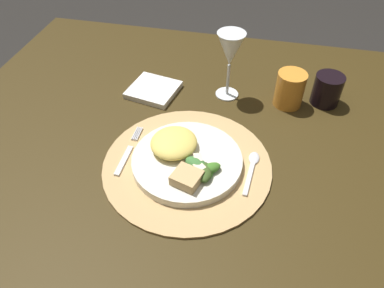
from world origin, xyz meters
name	(u,v)px	position (x,y,z in m)	size (l,w,h in m)	color
ground_plane	(206,284)	(0.00, 0.00, 0.00)	(6.00, 6.00, 0.00)	#262421
dining_table	(213,170)	(0.00, 0.00, 0.65)	(1.37, 1.05, 0.75)	#35280F
placemat	(187,165)	(-0.05, -0.09, 0.75)	(0.37, 0.37, 0.01)	tan
dinner_plate	(187,161)	(-0.05, -0.09, 0.76)	(0.24, 0.24, 0.02)	silver
pasta_serving	(174,143)	(-0.08, -0.07, 0.79)	(0.10, 0.11, 0.03)	#ECCE5E
salad_greens	(202,169)	(-0.01, -0.12, 0.78)	(0.09, 0.08, 0.02)	#3E7535
bread_piece	(187,178)	(-0.03, -0.15, 0.78)	(0.06, 0.05, 0.02)	tan
fork	(128,152)	(-0.19, -0.09, 0.76)	(0.01, 0.16, 0.00)	silver
spoon	(252,166)	(0.09, -0.07, 0.76)	(0.03, 0.13, 0.01)	silver
napkin	(154,90)	(-0.20, 0.16, 0.75)	(0.12, 0.12, 0.02)	white
wine_glass	(230,51)	(0.00, 0.19, 0.88)	(0.07, 0.07, 0.18)	silver
amber_tumbler	(290,89)	(0.16, 0.19, 0.79)	(0.07, 0.07, 0.09)	orange
dark_tumbler	(327,90)	(0.26, 0.21, 0.79)	(0.07, 0.07, 0.08)	black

